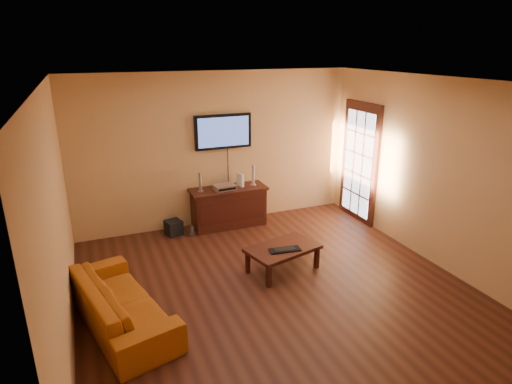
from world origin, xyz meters
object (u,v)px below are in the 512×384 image
sofa (120,295)px  bottle (192,231)px  television (223,132)px  av_receiver (224,187)px  keyboard (285,250)px  speaker_right (253,176)px  media_console (229,207)px  game_console (240,180)px  coffee_table (283,250)px  subwoofer (174,228)px  speaker_left (200,183)px

sofa → bottle: (1.35, 2.04, -0.27)m
television → bottle: (-0.74, -0.44, -1.58)m
av_receiver → bottle: (-0.66, -0.19, -0.65)m
keyboard → speaker_right: bearing=81.1°
media_console → game_console: 0.53m
coffee_table → subwoofer: size_ratio=4.44×
speaker_left → subwoofer: speaker_left is taller
coffee_table → speaker_left: (-0.69, 1.86, 0.55)m
media_console → sofa: bearing=-132.7°
speaker_right → keyboard: speaker_right is taller
media_console → av_receiver: (-0.08, -0.04, 0.39)m
media_console → speaker_left: size_ratio=3.88×
keyboard → speaker_left: bearing=108.7°
keyboard → bottle: bearing=117.6°
game_console → subwoofer: 1.43m
coffee_table → speaker_right: size_ratio=3.02×
av_receiver → subwoofer: av_receiver is taller
speaker_left → keyboard: (0.67, -1.97, -0.49)m
sofa → subwoofer: bearing=-39.9°
coffee_table → keyboard: size_ratio=2.46×
av_receiver → game_console: game_console is taller
media_console → subwoofer: (-1.01, -0.02, -0.23)m
coffee_table → game_console: 1.95m
media_console → speaker_left: 0.72m
keyboard → coffee_table: bearing=79.0°
game_console → bottle: bearing=178.0°
media_console → television: size_ratio=1.34×
media_console → keyboard: size_ratio=2.96×
coffee_table → speaker_right: bearing=81.3°
speaker_left → av_receiver: size_ratio=0.95×
subwoofer → av_receiver: bearing=-16.1°
subwoofer → keyboard: (1.18, -1.94, 0.25)m
subwoofer → sofa: bearing=-130.8°
av_receiver → bottle: av_receiver is taller
media_console → speaker_left: (-0.50, 0.01, 0.51)m
coffee_table → speaker_right: speaker_right is taller
television → bottle: bearing=-149.2°
media_console → bottle: 0.81m
media_console → subwoofer: bearing=-178.9°
speaker_left → bottle: 0.84m
coffee_table → bottle: size_ratio=5.23×
sofa → av_receiver: bearing=-56.2°
television → sofa: (-2.09, -2.48, -1.31)m
speaker_left → keyboard: size_ratio=0.76×
media_console → speaker_right: bearing=-0.3°
av_receiver → keyboard: av_receiver is taller
media_console → speaker_right: speaker_right is taller
television → av_receiver: 0.97m
game_console → keyboard: bearing=-108.9°
subwoofer → speaker_right: bearing=-14.4°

